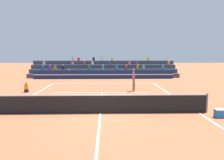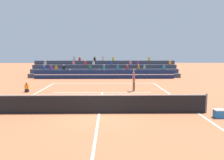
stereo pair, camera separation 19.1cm
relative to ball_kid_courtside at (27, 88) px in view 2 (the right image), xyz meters
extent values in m
plane|color=#AD603D|center=(6.45, -6.67, -0.33)|extent=(120.00, 120.00, 0.00)
cube|color=white|center=(6.45, 5.23, -0.33)|extent=(11.00, 0.10, 0.01)
cube|color=white|center=(11.95, -6.67, -0.33)|extent=(0.10, 23.80, 0.01)
cube|color=white|center=(6.45, -0.24, -0.33)|extent=(8.25, 0.10, 0.01)
cube|color=white|center=(6.45, -6.67, -0.33)|extent=(0.10, 12.85, 0.01)
cylinder|color=slate|center=(12.40, -6.67, 0.22)|extent=(0.10, 0.10, 1.10)
cube|color=black|center=(6.45, -6.67, 0.17)|extent=(11.90, 0.02, 1.00)
cube|color=white|center=(6.45, -6.67, 0.70)|extent=(11.90, 0.04, 0.06)
cube|color=navy|center=(6.45, 9.55, 0.22)|extent=(18.00, 0.24, 1.10)
cube|color=white|center=(6.45, 9.42, 0.22)|extent=(18.00, 0.02, 0.10)
cube|color=#383D4C|center=(6.45, 10.83, -0.06)|extent=(20.34, 0.95, 0.55)
cube|color=#2D4CA5|center=(10.51, 10.66, 0.44)|extent=(0.32, 0.22, 0.44)
sphere|color=tan|center=(10.51, 10.66, 0.76)|extent=(0.18, 0.18, 0.18)
cube|color=yellow|center=(6.38, 10.66, 0.44)|extent=(0.32, 0.22, 0.44)
sphere|color=#9E7051|center=(6.38, 10.66, 0.76)|extent=(0.18, 0.18, 0.18)
cube|color=red|center=(5.72, 10.66, 0.44)|extent=(0.32, 0.22, 0.44)
sphere|color=brown|center=(5.72, 10.66, 0.76)|extent=(0.18, 0.18, 0.18)
cube|color=#338C4C|center=(-0.12, 10.66, 0.44)|extent=(0.32, 0.22, 0.44)
sphere|color=brown|center=(-0.12, 10.66, 0.76)|extent=(0.18, 0.18, 0.18)
cube|color=orange|center=(1.83, 10.66, 0.44)|extent=(0.32, 0.22, 0.44)
sphere|color=tan|center=(1.83, 10.66, 0.76)|extent=(0.18, 0.18, 0.18)
cube|color=black|center=(8.98, 10.66, 0.44)|extent=(0.32, 0.22, 0.44)
sphere|color=brown|center=(8.98, 10.66, 0.76)|extent=(0.18, 0.18, 0.18)
cube|color=#2D4CA5|center=(14.85, 10.66, 0.44)|extent=(0.32, 0.22, 0.44)
sphere|color=brown|center=(14.85, 10.66, 0.76)|extent=(0.18, 0.18, 0.18)
cube|color=#383D4C|center=(6.45, 11.78, 0.22)|extent=(20.34, 0.95, 1.10)
cube|color=orange|center=(11.13, 11.61, 0.99)|extent=(0.32, 0.22, 0.44)
sphere|color=tan|center=(11.13, 11.61, 1.31)|extent=(0.18, 0.18, 0.18)
cube|color=red|center=(9.58, 11.61, 0.99)|extent=(0.32, 0.22, 0.44)
sphere|color=tan|center=(9.58, 11.61, 1.31)|extent=(0.18, 0.18, 0.18)
cube|color=#B2B2B7|center=(11.95, 11.61, 0.99)|extent=(0.32, 0.22, 0.44)
sphere|color=#9E7051|center=(11.95, 11.61, 1.31)|extent=(0.18, 0.18, 0.18)
cube|color=teal|center=(8.24, 11.61, 0.99)|extent=(0.32, 0.22, 0.44)
sphere|color=brown|center=(8.24, 11.61, 1.31)|extent=(0.18, 0.18, 0.18)
cube|color=orange|center=(-0.24, 11.61, 0.99)|extent=(0.32, 0.22, 0.44)
sphere|color=brown|center=(-0.24, 11.61, 1.31)|extent=(0.18, 0.18, 0.18)
cube|color=black|center=(0.84, 11.61, 0.99)|extent=(0.32, 0.22, 0.44)
sphere|color=beige|center=(0.84, 11.61, 1.31)|extent=(0.18, 0.18, 0.18)
cube|color=teal|center=(6.34, 11.61, 0.99)|extent=(0.32, 0.22, 0.44)
sphere|color=beige|center=(6.34, 11.61, 1.31)|extent=(0.18, 0.18, 0.18)
cube|color=#2D4CA5|center=(-1.90, 11.61, 0.99)|extent=(0.32, 0.22, 0.44)
sphere|color=tan|center=(-1.90, 11.61, 1.31)|extent=(0.18, 0.18, 0.18)
cube|color=purple|center=(-0.92, 11.61, 0.99)|extent=(0.32, 0.22, 0.44)
sphere|color=#9E7051|center=(-0.92, 11.61, 1.31)|extent=(0.18, 0.18, 0.18)
cube|color=#338C4C|center=(4.43, 11.61, 0.99)|extent=(0.32, 0.22, 0.44)
sphere|color=brown|center=(4.43, 11.61, 1.31)|extent=(0.18, 0.18, 0.18)
cube|color=teal|center=(14.65, 11.61, 0.99)|extent=(0.32, 0.22, 0.44)
sphere|color=brown|center=(14.65, 11.61, 1.31)|extent=(0.18, 0.18, 0.18)
cube|color=#383D4C|center=(6.45, 12.73, 0.49)|extent=(20.34, 0.95, 1.65)
cube|color=pink|center=(10.11, 12.56, 1.54)|extent=(0.32, 0.22, 0.44)
sphere|color=brown|center=(10.11, 12.56, 1.86)|extent=(0.18, 0.18, 0.18)
cube|color=#2D4CA5|center=(7.32, 12.56, 1.54)|extent=(0.32, 0.22, 0.44)
sphere|color=brown|center=(7.32, 12.56, 1.86)|extent=(0.18, 0.18, 0.18)
cube|color=red|center=(3.68, 12.56, 1.54)|extent=(0.32, 0.22, 0.44)
sphere|color=tan|center=(3.68, 12.56, 1.86)|extent=(0.18, 0.18, 0.18)
cube|color=silver|center=(4.85, 12.56, 1.54)|extent=(0.32, 0.22, 0.44)
sphere|color=brown|center=(4.85, 12.56, 1.86)|extent=(0.18, 0.18, 0.18)
cube|color=orange|center=(15.74, 12.56, 1.54)|extent=(0.32, 0.22, 0.44)
sphere|color=beige|center=(15.74, 12.56, 1.86)|extent=(0.18, 0.18, 0.18)
cube|color=pink|center=(2.01, 12.56, 1.54)|extent=(0.32, 0.22, 0.44)
sphere|color=brown|center=(2.01, 12.56, 1.86)|extent=(0.18, 0.18, 0.18)
cube|color=purple|center=(11.16, 12.56, 1.54)|extent=(0.32, 0.22, 0.44)
sphere|color=brown|center=(11.16, 12.56, 1.86)|extent=(0.18, 0.18, 0.18)
cube|color=#B2B2B7|center=(-1.99, 12.56, 1.54)|extent=(0.32, 0.22, 0.44)
sphere|color=tan|center=(-1.99, 12.56, 1.86)|extent=(0.18, 0.18, 0.18)
cube|color=#383D4C|center=(6.45, 13.68, 0.77)|extent=(20.34, 0.95, 2.20)
cube|color=yellow|center=(7.65, 13.51, 2.09)|extent=(0.32, 0.22, 0.44)
sphere|color=tan|center=(7.65, 13.51, 2.41)|extent=(0.18, 0.18, 0.18)
cube|color=black|center=(4.95, 13.51, 2.09)|extent=(0.32, 0.22, 0.44)
sphere|color=brown|center=(4.95, 13.51, 2.41)|extent=(0.18, 0.18, 0.18)
cube|color=silver|center=(6.12, 13.51, 2.09)|extent=(0.32, 0.22, 0.44)
sphere|color=brown|center=(6.12, 13.51, 2.41)|extent=(0.18, 0.18, 0.18)
cube|color=#B2B2B7|center=(1.97, 13.51, 2.09)|extent=(0.32, 0.22, 0.44)
sphere|color=brown|center=(1.97, 13.51, 2.41)|extent=(0.18, 0.18, 0.18)
cube|color=red|center=(2.77, 13.51, 2.09)|extent=(0.32, 0.22, 0.44)
sphere|color=tan|center=(2.77, 13.51, 2.41)|extent=(0.18, 0.18, 0.18)
cube|color=yellow|center=(12.90, 13.51, 2.09)|extent=(0.32, 0.22, 0.44)
sphere|color=#9E7051|center=(12.90, 13.51, 2.41)|extent=(0.18, 0.18, 0.18)
cube|color=black|center=(0.00, 0.00, -0.27)|extent=(0.28, 0.36, 0.12)
cube|color=black|center=(0.00, 0.00, -0.15)|extent=(0.28, 0.24, 0.18)
cube|color=orange|center=(0.00, 0.00, 0.14)|extent=(0.30, 0.18, 0.40)
sphere|color=brown|center=(0.00, 0.00, 0.43)|extent=(0.17, 0.17, 0.17)
cylinder|color=brown|center=(9.12, 0.08, 0.12)|extent=(0.14, 0.14, 0.90)
cylinder|color=brown|center=(9.21, 0.29, 0.12)|extent=(0.14, 0.14, 0.90)
cube|color=white|center=(9.14, 0.18, 0.61)|extent=(0.22, 0.33, 0.20)
cube|color=pink|center=(9.14, 0.18, 0.91)|extent=(0.22, 0.37, 0.56)
sphere|color=brown|center=(9.14, 0.18, 1.27)|extent=(0.22, 0.22, 0.22)
cube|color=white|center=(9.08, 0.08, -0.29)|extent=(0.27, 0.13, 0.09)
cube|color=white|center=(9.17, 0.29, -0.29)|extent=(0.27, 0.13, 0.09)
cylinder|color=brown|center=(9.13, -0.06, 0.85)|extent=(0.09, 0.09, 0.56)
cylinder|color=brown|center=(9.16, 0.57, 1.37)|extent=(0.11, 0.43, 0.54)
cylinder|color=black|center=(9.18, 0.81, 1.69)|extent=(0.04, 0.16, 0.20)
torus|color=black|center=(9.18, 0.92, 1.84)|extent=(0.05, 0.43, 0.43)
sphere|color=#C6DB33|center=(4.64, -4.63, -0.30)|extent=(0.07, 0.07, 0.07)
cube|color=#1E66B2|center=(12.66, -7.60, -0.13)|extent=(0.48, 0.36, 0.40)
cube|color=white|center=(12.66, -7.60, 0.09)|extent=(0.50, 0.38, 0.05)
camera|label=1|loc=(6.78, -18.44, 3.01)|focal=35.00mm
camera|label=2|loc=(6.97, -18.44, 3.01)|focal=35.00mm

